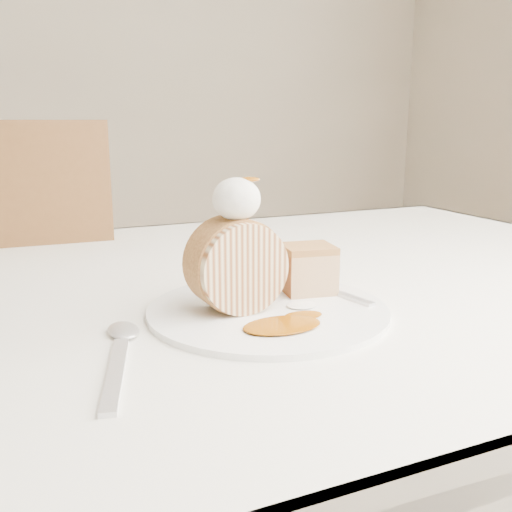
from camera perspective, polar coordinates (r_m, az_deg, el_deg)
name	(u,v)px	position (r m, az deg, el deg)	size (l,w,h in m)	color
table	(232,342)	(0.80, -2.46, -8.61)	(1.40, 0.90, 0.75)	silver
plate	(268,310)	(0.64, 1.19, -5.44)	(0.27, 0.27, 0.01)	white
roulade_slice	(236,265)	(0.62, -1.96, -0.94)	(0.10, 0.10, 0.05)	beige
cake_chunk	(308,272)	(0.69, 5.21, -1.58)	(0.06, 0.05, 0.05)	#B27D43
whipped_cream	(237,199)	(0.60, -1.96, 5.71)	(0.05, 0.05, 0.05)	white
caramel_drizzle	(248,174)	(0.61, -0.76, 8.20)	(0.03, 0.02, 0.01)	#824205
caramel_pool	(282,325)	(0.58, 2.62, -6.90)	(0.08, 0.05, 0.00)	#824205
fork	(337,293)	(0.69, 8.11, -3.65)	(0.02, 0.16, 0.00)	silver
spoon	(116,373)	(0.50, -13.86, -11.26)	(0.03, 0.18, 0.00)	silver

